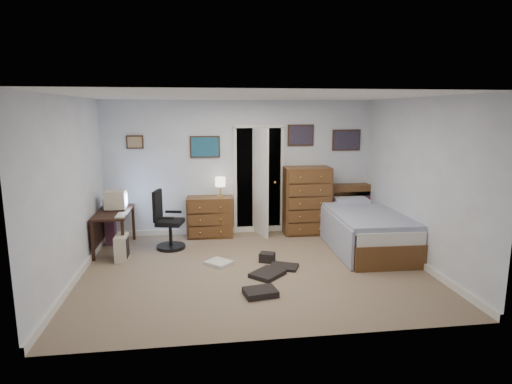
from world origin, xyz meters
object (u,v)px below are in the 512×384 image
computer_desk (109,220)px  tall_dresser (306,200)px  bed (365,229)px  low_dresser (210,217)px  office_chair (167,226)px

computer_desk → tall_dresser: (3.51, 0.53, 0.13)m
tall_dresser → bed: tall_dresser is taller
low_dresser → tall_dresser: bearing=2.6°
bed → low_dresser: bearing=159.2°
computer_desk → bed: 4.30m
computer_desk → office_chair: bearing=-3.3°
computer_desk → low_dresser: 1.78m
low_dresser → office_chair: bearing=-137.0°
computer_desk → low_dresser: size_ratio=1.37×
office_chair → low_dresser: bearing=52.4°
computer_desk → office_chair: size_ratio=1.15×
bed → office_chair: bearing=173.9°
tall_dresser → bed: 1.33m
computer_desk → office_chair: office_chair is taller
low_dresser → tall_dresser: tall_dresser is taller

